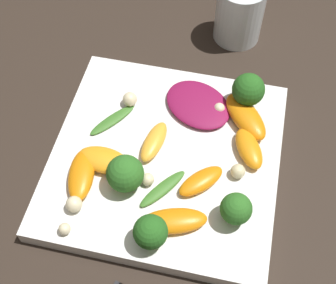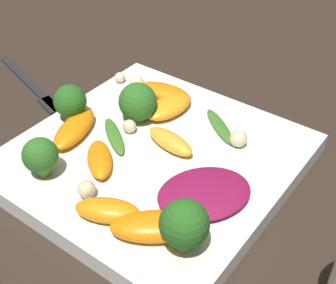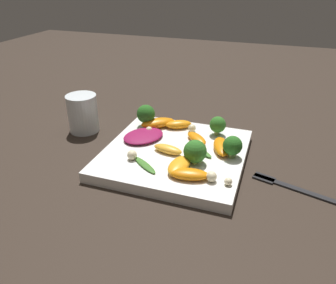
# 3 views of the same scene
# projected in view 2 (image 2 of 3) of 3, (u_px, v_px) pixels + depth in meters

# --- Properties ---
(ground_plane) EXTENTS (2.40, 2.40, 0.00)m
(ground_plane) POSITION_uv_depth(u_px,v_px,m) (154.00, 167.00, 0.50)
(ground_plane) COLOR #2D231C
(plate) EXTENTS (0.27, 0.27, 0.02)m
(plate) POSITION_uv_depth(u_px,v_px,m) (154.00, 159.00, 0.49)
(plate) COLOR white
(plate) RESTS_ON ground_plane
(fork) EXTENTS (0.17, 0.06, 0.01)m
(fork) POSITION_uv_depth(u_px,v_px,m) (35.00, 88.00, 0.62)
(fork) COLOR #262628
(fork) RESTS_ON ground_plane
(radicchio_leaf_0) EXTENTS (0.11, 0.11, 0.01)m
(radicchio_leaf_0) POSITION_uv_depth(u_px,v_px,m) (204.00, 193.00, 0.43)
(radicchio_leaf_0) COLOR maroon
(radicchio_leaf_0) RESTS_ON plate
(orange_segment_0) EXTENTS (0.07, 0.04, 0.02)m
(orange_segment_0) POSITION_uv_depth(u_px,v_px,m) (163.00, 92.00, 0.56)
(orange_segment_0) COLOR orange
(orange_segment_0) RESTS_ON plate
(orange_segment_1) EXTENTS (0.06, 0.05, 0.02)m
(orange_segment_1) POSITION_uv_depth(u_px,v_px,m) (107.00, 210.00, 0.41)
(orange_segment_1) COLOR orange
(orange_segment_1) RESTS_ON plate
(orange_segment_2) EXTENTS (0.06, 0.03, 0.02)m
(orange_segment_2) POSITION_uv_depth(u_px,v_px,m) (171.00, 141.00, 0.49)
(orange_segment_2) COLOR #FCAD33
(orange_segment_2) RESTS_ON plate
(orange_segment_3) EXTENTS (0.08, 0.07, 0.02)m
(orange_segment_3) POSITION_uv_depth(u_px,v_px,m) (155.00, 226.00, 0.39)
(orange_segment_3) COLOR orange
(orange_segment_3) RESTS_ON plate
(orange_segment_4) EXTENTS (0.05, 0.08, 0.02)m
(orange_segment_4) POSITION_uv_depth(u_px,v_px,m) (74.00, 129.00, 0.50)
(orange_segment_4) COLOR orange
(orange_segment_4) RESTS_ON plate
(orange_segment_5) EXTENTS (0.06, 0.06, 0.01)m
(orange_segment_5) POSITION_uv_depth(u_px,v_px,m) (99.00, 159.00, 0.47)
(orange_segment_5) COLOR orange
(orange_segment_5) RESTS_ON plate
(orange_segment_6) EXTENTS (0.04, 0.07, 0.02)m
(orange_segment_6) POSITION_uv_depth(u_px,v_px,m) (169.00, 106.00, 0.54)
(orange_segment_6) COLOR orange
(orange_segment_6) RESTS_ON plate
(broccoli_floret_0) EXTENTS (0.04, 0.04, 0.04)m
(broccoli_floret_0) POSITION_uv_depth(u_px,v_px,m) (70.00, 102.00, 0.52)
(broccoli_floret_0) COLOR #7A9E51
(broccoli_floret_0) RESTS_ON plate
(broccoli_floret_1) EXTENTS (0.04, 0.04, 0.05)m
(broccoli_floret_1) POSITION_uv_depth(u_px,v_px,m) (138.00, 102.00, 0.52)
(broccoli_floret_1) COLOR #84AD5B
(broccoli_floret_1) RESTS_ON plate
(broccoli_floret_2) EXTENTS (0.03, 0.03, 0.04)m
(broccoli_floret_2) POSITION_uv_depth(u_px,v_px,m) (40.00, 156.00, 0.45)
(broccoli_floret_2) COLOR #7A9E51
(broccoli_floret_2) RESTS_ON plate
(broccoli_floret_3) EXTENTS (0.04, 0.04, 0.05)m
(broccoli_floret_3) POSITION_uv_depth(u_px,v_px,m) (184.00, 224.00, 0.37)
(broccoli_floret_3) COLOR #7A9E51
(broccoli_floret_3) RESTS_ON plate
(arugula_sprig_0) EXTENTS (0.06, 0.05, 0.00)m
(arugula_sprig_0) POSITION_uv_depth(u_px,v_px,m) (220.00, 126.00, 0.52)
(arugula_sprig_0) COLOR #3D7528
(arugula_sprig_0) RESTS_ON plate
(arugula_sprig_1) EXTENTS (0.06, 0.05, 0.01)m
(arugula_sprig_1) POSITION_uv_depth(u_px,v_px,m) (114.00, 136.00, 0.50)
(arugula_sprig_1) COLOR #3D7528
(arugula_sprig_1) RESTS_ON plate
(macadamia_nut_0) EXTENTS (0.02, 0.02, 0.02)m
(macadamia_nut_0) POSITION_uv_depth(u_px,v_px,m) (239.00, 138.00, 0.49)
(macadamia_nut_0) COLOR beige
(macadamia_nut_0) RESTS_ON plate
(macadamia_nut_1) EXTENTS (0.02, 0.02, 0.02)m
(macadamia_nut_1) POSITION_uv_depth(u_px,v_px,m) (87.00, 189.00, 0.43)
(macadamia_nut_1) COLOR beige
(macadamia_nut_1) RESTS_ON plate
(macadamia_nut_2) EXTENTS (0.01, 0.01, 0.01)m
(macadamia_nut_2) POSITION_uv_depth(u_px,v_px,m) (129.00, 126.00, 0.51)
(macadamia_nut_2) COLOR beige
(macadamia_nut_2) RESTS_ON plate
(macadamia_nut_3) EXTENTS (0.01, 0.01, 0.01)m
(macadamia_nut_3) POSITION_uv_depth(u_px,v_px,m) (120.00, 77.00, 0.59)
(macadamia_nut_3) COLOR beige
(macadamia_nut_3) RESTS_ON plate
(macadamia_nut_4) EXTENTS (0.02, 0.02, 0.02)m
(macadamia_nut_4) POSITION_uv_depth(u_px,v_px,m) (137.00, 83.00, 0.58)
(macadamia_nut_4) COLOR beige
(macadamia_nut_4) RESTS_ON plate
(macadamia_nut_5) EXTENTS (0.01, 0.01, 0.01)m
(macadamia_nut_5) POSITION_uv_depth(u_px,v_px,m) (186.00, 209.00, 0.41)
(macadamia_nut_5) COLOR beige
(macadamia_nut_5) RESTS_ON plate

